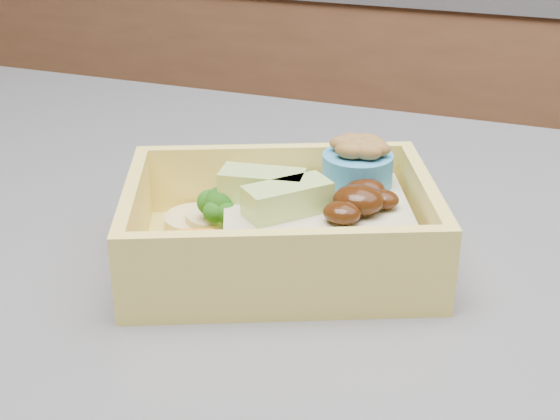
% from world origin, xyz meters
% --- Properties ---
extents(bento_box, '(0.21, 0.18, 0.06)m').
position_xyz_m(bento_box, '(0.02, 0.03, 0.94)').
color(bento_box, '#F6DC65').
rests_on(bento_box, island).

